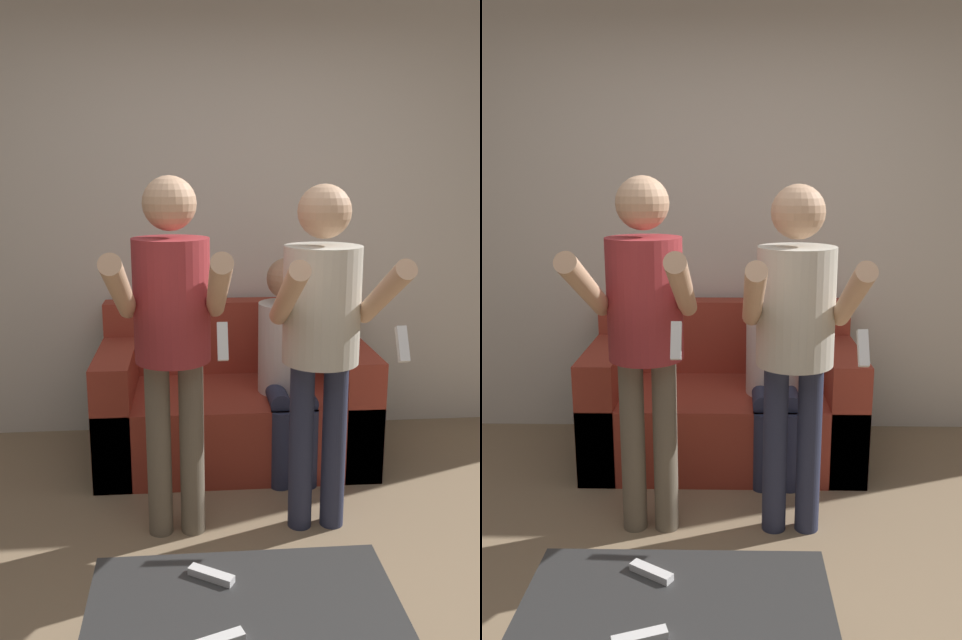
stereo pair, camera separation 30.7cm
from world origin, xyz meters
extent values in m
cube|color=silver|center=(0.00, 2.08, 1.35)|extent=(6.40, 0.06, 2.70)
cube|color=#9E3828|center=(0.03, 1.60, 0.21)|extent=(1.51, 0.82, 0.42)
cube|color=#9E3828|center=(0.03, 1.93, 0.64)|extent=(1.51, 0.16, 0.44)
cube|color=#9E3828|center=(-0.63, 1.60, 0.33)|extent=(0.20, 0.82, 0.66)
cube|color=#9E3828|center=(0.69, 1.60, 0.33)|extent=(0.20, 0.82, 0.66)
cylinder|color=#6B6051|center=(-0.37, 0.83, 0.41)|extent=(0.11, 0.11, 0.82)
cylinder|color=#6B6051|center=(-0.22, 0.83, 0.41)|extent=(0.11, 0.11, 0.82)
cylinder|color=#9E2D33|center=(-0.29, 0.83, 1.08)|extent=(0.33, 0.33, 0.53)
sphere|color=tan|center=(-0.29, 0.83, 1.49)|extent=(0.22, 0.22, 0.22)
cylinder|color=tan|center=(-0.48, 0.55, 1.18)|extent=(0.08, 0.59, 0.34)
cylinder|color=tan|center=(-0.11, 0.55, 1.18)|extent=(0.08, 0.59, 0.34)
cube|color=white|center=(-0.11, 0.27, 1.05)|extent=(0.04, 0.08, 0.13)
cylinder|color=#282D47|center=(0.28, 0.83, 0.40)|extent=(0.11, 0.11, 0.80)
cylinder|color=#282D47|center=(0.43, 0.83, 0.40)|extent=(0.11, 0.11, 0.80)
cylinder|color=beige|center=(0.35, 0.83, 1.05)|extent=(0.34, 0.34, 0.51)
sphere|color=tan|center=(0.35, 0.83, 1.45)|extent=(0.23, 0.23, 0.23)
cylinder|color=tan|center=(0.16, 0.58, 1.14)|extent=(0.08, 0.54, 0.34)
cylinder|color=tan|center=(0.54, 0.58, 1.14)|extent=(0.08, 0.54, 0.34)
cube|color=white|center=(0.54, 0.33, 1.01)|extent=(0.04, 0.09, 0.13)
cylinder|color=#282D47|center=(0.24, 1.21, 0.21)|extent=(0.11, 0.11, 0.42)
cylinder|color=#282D47|center=(0.38, 1.21, 0.21)|extent=(0.11, 0.11, 0.42)
cylinder|color=#282D47|center=(0.24, 1.37, 0.45)|extent=(0.11, 0.32, 0.11)
cylinder|color=#282D47|center=(0.38, 1.37, 0.45)|extent=(0.11, 0.32, 0.11)
cylinder|color=silver|center=(0.31, 1.53, 0.67)|extent=(0.31, 0.31, 0.50)
sphere|color=#A87A5B|center=(0.31, 1.53, 1.06)|extent=(0.22, 0.22, 0.22)
cube|color=#2D2D2D|center=(-0.08, -0.21, 0.36)|extent=(0.92, 0.56, 0.04)
cylinder|color=#2D2D2D|center=(-0.50, 0.03, 0.17)|extent=(0.04, 0.04, 0.34)
cylinder|color=#2D2D2D|center=(0.34, 0.03, 0.17)|extent=(0.04, 0.04, 0.34)
cube|color=white|center=(-0.16, -0.35, 0.39)|extent=(0.15, 0.08, 0.02)
cube|color=white|center=(-0.17, -0.07, 0.39)|extent=(0.15, 0.11, 0.02)
camera|label=1|loc=(-0.22, -1.77, 1.60)|focal=35.00mm
camera|label=2|loc=(0.08, -1.78, 1.60)|focal=35.00mm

